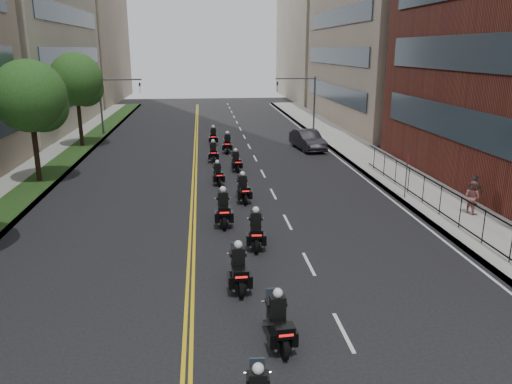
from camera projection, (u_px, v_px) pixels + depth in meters
sidewalk_right at (387, 169)px, 35.01m from camera, size 4.00×90.00×0.15m
sidewalk_left at (32, 179)px, 32.52m from camera, size 4.00×90.00×0.15m
grass_strip at (45, 177)px, 32.58m from camera, size 2.00×90.00×0.04m
building_right_far at (334, 19)px, 83.07m from camera, size 15.00×28.00×26.00m
building_left_far at (64, 17)px, 78.55m from camera, size 16.00×28.00×26.00m
iron_fence at (471, 219)px, 22.26m from camera, size 0.05×28.00×1.50m
traffic_signal_right at (305, 96)px, 50.00m from camera, size 4.09×0.20×5.60m
traffic_signal_left at (111, 98)px, 48.02m from camera, size 4.09×0.20×5.60m
motorcycle_1 at (279, 323)px, 14.25m from camera, size 0.59×2.29×1.69m
motorcycle_2 at (239, 270)px, 17.62m from camera, size 0.55×2.37×1.75m
motorcycle_3 at (256, 231)px, 21.35m from camera, size 0.62×2.39×1.76m
motorcycle_4 at (223, 210)px, 24.06m from camera, size 0.58×2.54×1.88m
motorcycle_5 at (243, 190)px, 27.76m from camera, size 0.60×2.30×1.70m
motorcycle_6 at (218, 175)px, 31.33m from camera, size 0.58×2.07×1.53m
motorcycle_7 at (236, 162)px, 34.79m from camera, size 0.56×2.13×1.57m
motorcycle_8 at (213, 153)px, 37.64m from camera, size 0.52×2.28×1.68m
motorcycle_9 at (228, 144)px, 40.89m from camera, size 0.63×2.40×1.77m
motorcycle_10 at (213, 137)px, 44.25m from camera, size 0.55×2.36×1.74m
parked_sedan at (308, 140)px, 42.12m from camera, size 2.45×5.20×1.65m
pedestrian_b at (472, 197)px, 25.21m from camera, size 0.90×1.00×1.69m
pedestrian_c at (474, 190)px, 26.59m from camera, size 0.69×1.02×1.62m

